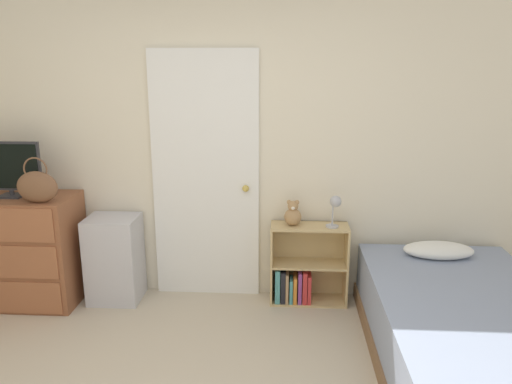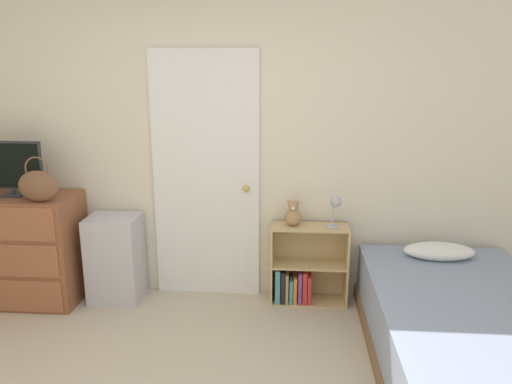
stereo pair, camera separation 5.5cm
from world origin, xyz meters
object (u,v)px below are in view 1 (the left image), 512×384
(dresser, at_px, (18,250))
(storage_bin, at_px, (115,259))
(handbag, at_px, (37,186))
(teddy_bear, at_px, (293,214))
(tv, at_px, (9,168))
(bed, at_px, (465,330))
(desk_lamp, at_px, (335,205))
(bookshelf, at_px, (302,272))

(dresser, bearing_deg, storage_bin, 5.85)
(handbag, bearing_deg, teddy_bear, 8.66)
(tv, relative_size, teddy_bear, 2.47)
(teddy_bear, xyz_separation_m, bed, (1.13, -0.84, -0.51))
(dresser, distance_m, storage_bin, 0.79)
(desk_lamp, bearing_deg, handbag, -173.49)
(bed, bearing_deg, teddy_bear, 143.53)
(handbag, height_order, bookshelf, handbag)
(tv, distance_m, handbag, 0.36)
(handbag, xyz_separation_m, desk_lamp, (2.27, 0.26, -0.18))
(storage_bin, relative_size, bed, 0.37)
(bed, bearing_deg, desk_lamp, 135.01)
(storage_bin, distance_m, desk_lamp, 1.87)
(desk_lamp, height_order, bed, desk_lamp)
(handbag, distance_m, storage_bin, 0.86)
(tv, xyz_separation_m, teddy_bear, (2.24, 0.14, -0.38))
(dresser, bearing_deg, tv, -15.95)
(bed, bearing_deg, tv, 168.28)
(teddy_bear, bearing_deg, handbag, -171.34)
(teddy_bear, xyz_separation_m, desk_lamp, (0.33, -0.04, 0.09))
(handbag, xyz_separation_m, bed, (3.07, -0.54, -0.79))
(storage_bin, relative_size, teddy_bear, 3.41)
(storage_bin, distance_m, bed, 2.72)
(bed, bearing_deg, bookshelf, 141.16)
(dresser, xyz_separation_m, desk_lamp, (2.59, 0.10, 0.40))
(handbag, height_order, storage_bin, handbag)
(teddy_bear, bearing_deg, tv, -176.54)
(desk_lamp, relative_size, bed, 0.14)
(handbag, distance_m, teddy_bear, 1.99)
(tv, distance_m, storage_bin, 1.10)
(tv, bearing_deg, handbag, -28.05)
(tv, distance_m, bed, 3.56)
(bookshelf, relative_size, teddy_bear, 3.16)
(desk_lamp, bearing_deg, bed, -44.99)
(tv, distance_m, desk_lamp, 2.59)
(handbag, relative_size, teddy_bear, 1.67)
(handbag, distance_m, desk_lamp, 2.30)
(handbag, xyz_separation_m, bookshelf, (2.03, 0.30, -0.77))
(tv, bearing_deg, storage_bin, 6.15)
(dresser, xyz_separation_m, bed, (3.38, -0.70, -0.21))
(handbag, relative_size, bed, 0.18)
(handbag, bearing_deg, dresser, 152.31)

